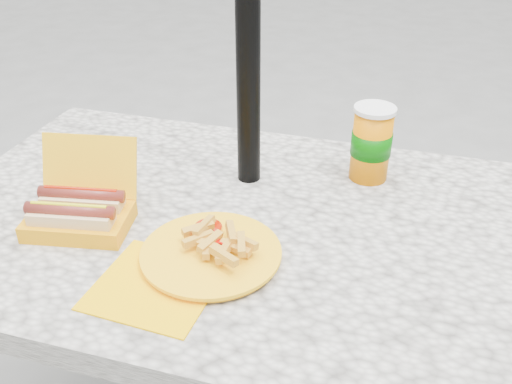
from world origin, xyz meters
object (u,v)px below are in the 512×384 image
(umbrella_pole, at_px, (248,20))
(fries_plate, at_px, (207,254))
(hotdog_box, at_px, (79,211))
(soda_cup, at_px, (371,143))

(umbrella_pole, bearing_deg, fries_plate, -87.19)
(umbrella_pole, relative_size, hotdog_box, 10.07)
(hotdog_box, height_order, soda_cup, soda_cup)
(umbrella_pole, distance_m, fries_plate, 0.45)
(umbrella_pole, relative_size, fries_plate, 6.74)
(umbrella_pole, xyz_separation_m, soda_cup, (0.25, 0.08, -0.27))
(umbrella_pole, distance_m, soda_cup, 0.38)
(fries_plate, height_order, soda_cup, soda_cup)
(hotdog_box, height_order, fries_plate, hotdog_box)
(umbrella_pole, height_order, soda_cup, umbrella_pole)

